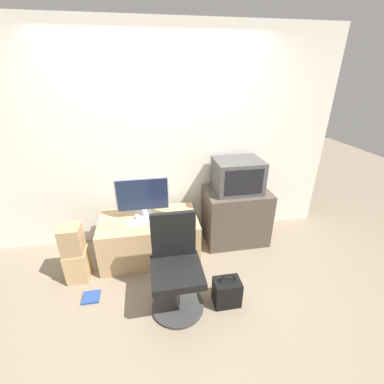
% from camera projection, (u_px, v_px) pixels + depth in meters
% --- Properties ---
extents(ground_plane, '(12.00, 12.00, 0.00)m').
position_uv_depth(ground_plane, '(179.00, 306.00, 2.51)').
color(ground_plane, '#7F705B').
extents(wall_back, '(4.40, 0.05, 2.60)m').
position_uv_depth(wall_back, '(162.00, 142.00, 3.13)').
color(wall_back, silver).
rests_on(wall_back, ground_plane).
extents(desk, '(1.14, 0.65, 0.52)m').
position_uv_depth(desk, '(150.00, 237.00, 3.11)').
color(desk, tan).
rests_on(desk, ground_plane).
extents(side_stand, '(0.80, 0.56, 0.72)m').
position_uv_depth(side_stand, '(236.00, 215.00, 3.39)').
color(side_stand, '#4C4238').
rests_on(side_stand, ground_plane).
extents(main_monitor, '(0.60, 0.23, 0.49)m').
position_uv_depth(main_monitor, '(143.00, 198.00, 2.95)').
color(main_monitor, '#B2B2B7').
rests_on(main_monitor, desk).
extents(keyboard, '(0.35, 0.13, 0.01)m').
position_uv_depth(keyboard, '(142.00, 222.00, 2.92)').
color(keyboard, silver).
rests_on(keyboard, desk).
extents(mouse, '(0.07, 0.04, 0.03)m').
position_uv_depth(mouse, '(163.00, 219.00, 2.98)').
color(mouse, black).
rests_on(mouse, desk).
extents(crt_tv, '(0.57, 0.46, 0.40)m').
position_uv_depth(crt_tv, '(238.00, 176.00, 3.16)').
color(crt_tv, '#474747').
rests_on(crt_tv, side_stand).
extents(office_chair, '(0.50, 0.50, 0.94)m').
position_uv_depth(office_chair, '(176.00, 270.00, 2.38)').
color(office_chair, '#333333').
rests_on(office_chair, ground_plane).
extents(cardboard_box_lower, '(0.22, 0.24, 0.36)m').
position_uv_depth(cardboard_box_lower, '(78.00, 265.00, 2.79)').
color(cardboard_box_lower, tan).
rests_on(cardboard_box_lower, ground_plane).
extents(cardboard_box_upper, '(0.21, 0.22, 0.31)m').
position_uv_depth(cardboard_box_upper, '(71.00, 240.00, 2.65)').
color(cardboard_box_upper, '#A3845B').
rests_on(cardboard_box_upper, cardboard_box_lower).
extents(handbag, '(0.26, 0.19, 0.37)m').
position_uv_depth(handbag, '(227.00, 292.00, 2.50)').
color(handbag, black).
rests_on(handbag, ground_plane).
extents(book, '(0.17, 0.16, 0.02)m').
position_uv_depth(book, '(91.00, 297.00, 2.60)').
color(book, navy).
rests_on(book, ground_plane).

